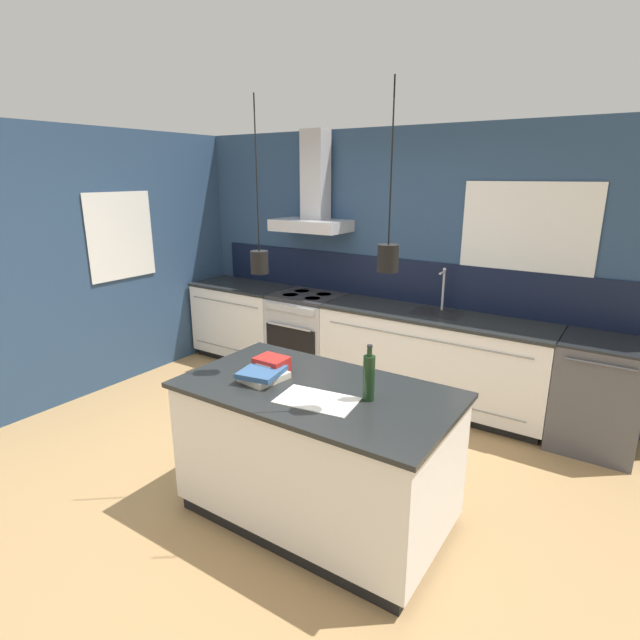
# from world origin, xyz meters

# --- Properties ---
(ground_plane) EXTENTS (16.00, 16.00, 0.00)m
(ground_plane) POSITION_xyz_m (0.00, 0.00, 0.00)
(ground_plane) COLOR tan
(ground_plane) RESTS_ON ground
(wall_back) EXTENTS (5.60, 2.43, 2.60)m
(wall_back) POSITION_xyz_m (-0.05, 2.00, 1.35)
(wall_back) COLOR navy
(wall_back) RESTS_ON ground_plane
(wall_left) EXTENTS (0.08, 3.80, 2.60)m
(wall_left) POSITION_xyz_m (-2.43, 0.70, 1.30)
(wall_left) COLOR navy
(wall_left) RESTS_ON ground_plane
(counter_run_left) EXTENTS (1.15, 0.64, 0.91)m
(counter_run_left) POSITION_xyz_m (-1.79, 1.69, 0.46)
(counter_run_left) COLOR black
(counter_run_left) RESTS_ON ground_plane
(counter_run_sink) EXTENTS (2.18, 0.64, 1.32)m
(counter_run_sink) POSITION_xyz_m (0.58, 1.69, 0.46)
(counter_run_sink) COLOR black
(counter_run_sink) RESTS_ON ground_plane
(oven_range) EXTENTS (0.72, 0.66, 0.91)m
(oven_range) POSITION_xyz_m (-0.86, 1.69, 0.46)
(oven_range) COLOR #B5B5BA
(oven_range) RESTS_ON ground_plane
(dishwasher) EXTENTS (0.63, 0.65, 0.91)m
(dishwasher) POSITION_xyz_m (1.98, 1.69, 0.46)
(dishwasher) COLOR #4C4C51
(dishwasher) RESTS_ON ground_plane
(kitchen_island) EXTENTS (1.69, 0.94, 0.91)m
(kitchen_island) POSITION_xyz_m (0.59, -0.30, 0.46)
(kitchen_island) COLOR black
(kitchen_island) RESTS_ON ground_plane
(bottle_on_island) EXTENTS (0.07, 0.07, 0.33)m
(bottle_on_island) POSITION_xyz_m (0.93, -0.27, 1.05)
(bottle_on_island) COLOR #193319
(bottle_on_island) RESTS_ON kitchen_island
(book_stack) EXTENTS (0.28, 0.32, 0.07)m
(book_stack) POSITION_xyz_m (0.25, -0.38, 0.95)
(book_stack) COLOR beige
(book_stack) RESTS_ON kitchen_island
(red_supply_box) EXTENTS (0.20, 0.17, 0.11)m
(red_supply_box) POSITION_xyz_m (0.21, -0.26, 0.96)
(red_supply_box) COLOR red
(red_supply_box) RESTS_ON kitchen_island
(paper_pile) EXTENTS (0.48, 0.33, 0.01)m
(paper_pile) POSITION_xyz_m (0.69, -0.44, 0.91)
(paper_pile) COLOR silver
(paper_pile) RESTS_ON kitchen_island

